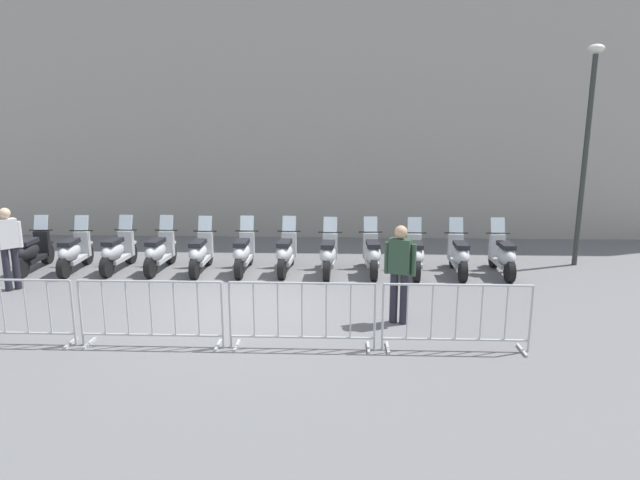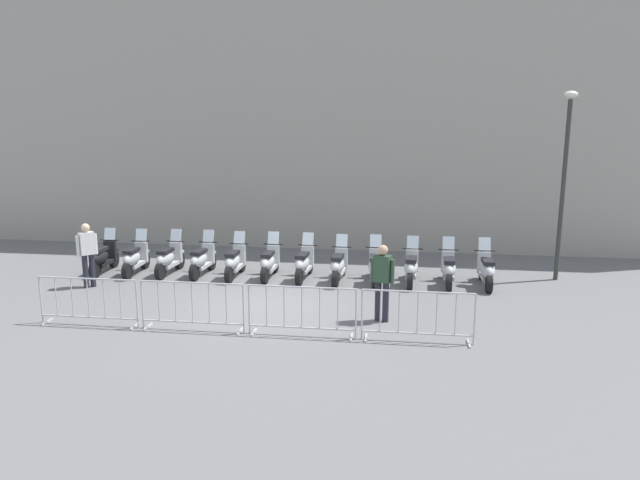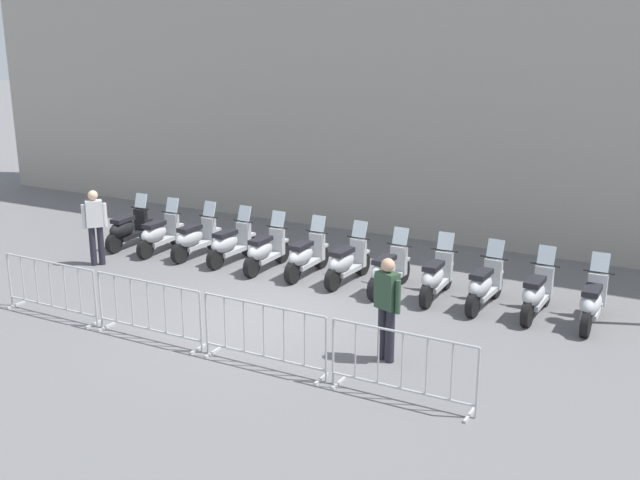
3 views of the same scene
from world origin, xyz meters
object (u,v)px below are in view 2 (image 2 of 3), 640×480
object	(u,v)px
motorcycle_6	(304,264)
barrier_segment_2	(302,312)
motorcycle_3	(202,260)
motorcycle_8	(375,267)
motorcycle_0	(103,258)
motorcycle_5	(269,263)
barrier_segment_3	(418,317)
motorcycle_9	(411,268)
motorcycle_2	(169,259)
motorcycle_4	(234,262)
barrier_segment_0	(88,302)
motorcycle_1	(135,259)
officer_mid_plaza	(87,251)
motorcycle_10	(448,269)
motorcycle_11	(486,270)
street_lamp	(565,167)
motorcycle_7	(339,266)
barrier_segment_1	(192,307)
officer_near_row_end	(382,278)

from	to	relation	value
motorcycle_6	barrier_segment_2	distance (m)	4.33
motorcycle_3	motorcycle_8	bearing A→B (deg)	0.24
motorcycle_3	motorcycle_8	distance (m)	4.95
motorcycle_0	motorcycle_3	distance (m)	2.96
motorcycle_5	barrier_segment_3	xyz separation A→B (m)	(4.06, -4.23, 0.07)
motorcycle_9	barrier_segment_2	world-z (taller)	motorcycle_9
motorcycle_2	motorcycle_5	xyz separation A→B (m)	(2.97, 0.03, 0.00)
motorcycle_4	motorcycle_8	xyz separation A→B (m)	(3.96, 0.09, 0.00)
motorcycle_5	barrier_segment_3	size ratio (longest dim) A/B	0.76
barrier_segment_0	barrier_segment_3	world-z (taller)	same
motorcycle_0	motorcycle_1	size ratio (longest dim) A/B	1.00
motorcycle_6	officer_mid_plaza	bearing A→B (deg)	-164.01
motorcycle_10	barrier_segment_3	bearing A→B (deg)	-101.77
motorcycle_1	motorcycle_10	bearing A→B (deg)	1.04
motorcycle_8	motorcycle_11	size ratio (longest dim) A/B	1.00
street_lamp	officer_mid_plaza	bearing A→B (deg)	-168.05
motorcycle_11	street_lamp	bearing A→B (deg)	27.08
motorcycle_5	officer_mid_plaza	size ratio (longest dim) A/B	0.99
motorcycle_0	motorcycle_4	world-z (taller)	same
motorcycle_5	barrier_segment_0	world-z (taller)	motorcycle_5
motorcycle_9	barrier_segment_3	world-z (taller)	motorcycle_9
motorcycle_1	barrier_segment_3	world-z (taller)	motorcycle_1
motorcycle_7	street_lamp	xyz separation A→B (m)	(5.99, 1.15, 2.70)
motorcycle_2	motorcycle_9	size ratio (longest dim) A/B	1.00
motorcycle_5	motorcycle_7	world-z (taller)	same
motorcycle_0	motorcycle_7	world-z (taller)	same
motorcycle_0	barrier_segment_1	world-z (taller)	motorcycle_0
barrier_segment_1	officer_mid_plaza	xyz separation A→B (m)	(-3.91, 2.70, 0.45)
barrier_segment_2	motorcycle_2	bearing A→B (deg)	137.96
motorcycle_3	officer_near_row_end	world-z (taller)	officer_near_row_end
barrier_segment_1	street_lamp	distance (m)	10.46
motorcycle_2	officer_near_row_end	world-z (taller)	officer_near_row_end
barrier_segment_3	motorcycle_3	bearing A→B (deg)	145.04
motorcycle_3	motorcycle_2	bearing A→B (deg)	-178.53
motorcycle_0	barrier_segment_3	xyz separation A→B (m)	(8.99, -4.08, 0.07)
motorcycle_1	officer_mid_plaza	bearing A→B (deg)	-112.74
officer_near_row_end	motorcycle_11	bearing A→B (deg)	49.83
motorcycle_9	barrier_segment_2	distance (m)	4.79
motorcycle_9	barrier_segment_2	bearing A→B (deg)	-117.84
motorcycle_2	motorcycle_10	distance (m)	7.91
motorcycle_4	motorcycle_11	xyz separation A→B (m)	(6.92, 0.12, 0.00)
barrier_segment_1	barrier_segment_3	xyz separation A→B (m)	(4.69, 0.05, 0.00)
motorcycle_3	barrier_segment_3	distance (m)	7.37
officer_mid_plaza	officer_near_row_end	bearing A→B (deg)	-10.91
motorcycle_1	motorcycle_7	xyz separation A→B (m)	(5.92, 0.07, 0.00)
motorcycle_4	motorcycle_6	world-z (taller)	same
motorcycle_6	motorcycle_2	bearing A→B (deg)	-179.39
motorcycle_10	barrier_segment_2	size ratio (longest dim) A/B	0.76
motorcycle_4	motorcycle_2	bearing A→B (deg)	178.59
officer_mid_plaza	motorcycle_8	bearing A→B (deg)	11.94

